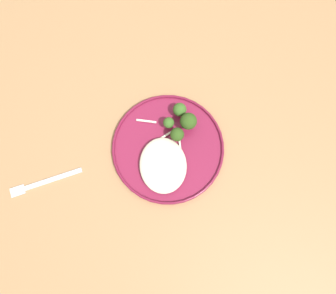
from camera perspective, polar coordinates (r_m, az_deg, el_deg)
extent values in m
plane|color=#47423D|center=(1.54, 1.12, -5.76)|extent=(6.00, 6.00, 0.00)
cube|color=#9E754C|center=(0.83, 2.08, 0.42)|extent=(1.40, 1.00, 0.04)
cube|color=olive|center=(1.52, 17.09, 22.62)|extent=(0.06, 0.06, 0.70)
cube|color=olive|center=(1.49, -19.40, 19.91)|extent=(0.06, 0.06, 0.70)
cylinder|color=maroon|center=(0.80, 0.00, -0.24)|extent=(0.29, 0.29, 0.01)
torus|color=maroon|center=(0.79, 0.00, -0.10)|extent=(0.29, 0.29, 0.01)
ellipsoid|color=beige|center=(0.77, -0.92, -3.39)|extent=(0.14, 0.12, 0.03)
cylinder|color=beige|center=(0.78, -0.51, -0.17)|extent=(0.03, 0.03, 0.01)
cylinder|color=#988766|center=(0.78, -0.51, -0.04)|extent=(0.03, 0.03, 0.00)
cylinder|color=beige|center=(0.78, -1.71, -2.75)|extent=(0.03, 0.03, 0.02)
cylinder|color=#988766|center=(0.77, -1.73, -2.63)|extent=(0.02, 0.02, 0.00)
cylinder|color=#DBB77A|center=(0.78, -1.37, -4.60)|extent=(0.02, 0.02, 0.01)
cylinder|color=#8E774F|center=(0.77, -1.38, -4.54)|extent=(0.02, 0.02, 0.00)
cylinder|color=#DBB77A|center=(0.78, 0.74, -1.28)|extent=(0.03, 0.03, 0.01)
cylinder|color=#8E774F|center=(0.78, 0.75, -1.17)|extent=(0.03, 0.03, 0.00)
cylinder|color=beige|center=(0.78, 1.00, -3.44)|extent=(0.03, 0.03, 0.02)
cylinder|color=#988766|center=(0.77, 1.01, -3.33)|extent=(0.03, 0.03, 0.00)
cylinder|color=#89A356|center=(0.80, 0.12, 4.09)|extent=(0.01, 0.01, 0.02)
sphere|color=#386023|center=(0.78, 0.12, 4.52)|extent=(0.03, 0.03, 0.03)
cylinder|color=#89A356|center=(0.80, 3.66, 4.16)|extent=(0.02, 0.02, 0.03)
sphere|color=#2D4C19|center=(0.77, 3.80, 4.79)|extent=(0.04, 0.04, 0.04)
cylinder|color=#7A994C|center=(0.79, 1.65, 1.84)|extent=(0.02, 0.02, 0.03)
sphere|color=#2D4C19|center=(0.76, 1.70, 2.34)|extent=(0.03, 0.03, 0.03)
cylinder|color=#7A994C|center=(0.82, 2.12, 6.42)|extent=(0.01, 0.01, 0.02)
sphere|color=#386023|center=(0.80, 2.18, 6.93)|extent=(0.04, 0.04, 0.04)
cube|color=silver|center=(0.80, 1.86, 0.89)|extent=(0.04, 0.01, 0.00)
cube|color=silver|center=(0.81, -4.02, 4.80)|extent=(0.02, 0.05, 0.00)
cube|color=silver|center=(0.80, -0.84, 1.89)|extent=(0.03, 0.04, 0.00)
cube|color=silver|center=(0.84, -20.42, -5.60)|extent=(0.05, 0.15, 0.00)
cube|color=silver|center=(0.87, -26.03, -7.33)|extent=(0.03, 0.04, 0.00)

